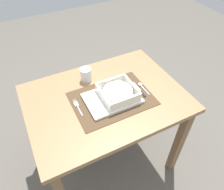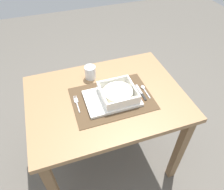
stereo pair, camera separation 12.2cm
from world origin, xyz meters
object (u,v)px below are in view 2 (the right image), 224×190
Objects in this scene: fork at (77,103)px; spoon at (144,88)px; porridge_bowl at (118,93)px; dining_table at (106,108)px; butter_knife at (141,93)px; drinking_glass at (90,73)px; bread_knife at (138,94)px.

fork is 0.41m from spoon.
fork is at bearing 170.99° from porridge_bowl.
dining_table is 0.24m from butter_knife.
dining_table is at bearing -77.81° from drinking_glass.
fork is at bearing 176.42° from spoon.
fork is 0.39m from butter_knife.
drinking_glass is (-0.23, 0.25, 0.03)m from bread_knife.
porridge_bowl is 1.50× the size of bread_knife.
porridge_bowl is 0.13m from bread_knife.
fork is at bearing 172.08° from butter_knife.
porridge_bowl reaches higher than butter_knife.
drinking_glass reaches higher than spoon.
dining_table is 0.17m from porridge_bowl.
porridge_bowl reaches higher than bread_knife.
butter_knife reaches higher than dining_table.
porridge_bowl is at bearing 173.59° from bread_knife.
bread_knife is at bearing -47.28° from drinking_glass.
dining_table is 4.66× the size of porridge_bowl.
porridge_bowl is 1.70× the size of spoon.
porridge_bowl is at bearing -174.55° from spoon.
butter_knife is at bearing -1.00° from bread_knife.
fork is 0.24m from drinking_glass.
drinking_glass is at bearing 131.76° from bread_knife.
dining_table is 0.21m from fork.
spoon reaches higher than butter_knife.
butter_knife is (-0.03, -0.03, -0.00)m from spoon.
butter_knife is (0.38, -0.05, 0.00)m from fork.
spoon is at bearing 6.65° from porridge_bowl.
butter_knife is 0.02m from bread_knife.
drinking_glass reaches higher than dining_table.
spoon is 0.83× the size of butter_knife.
fork is 1.17× the size of spoon.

